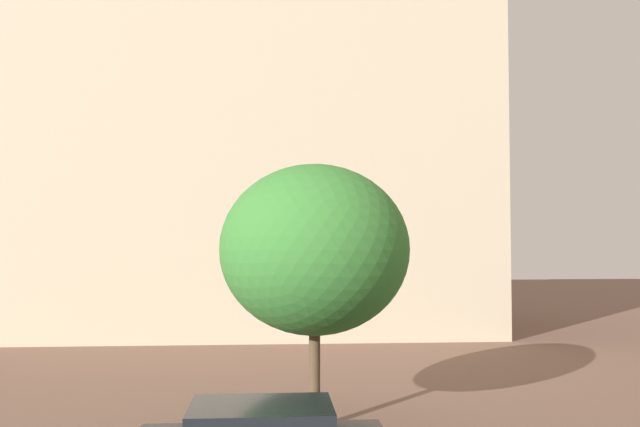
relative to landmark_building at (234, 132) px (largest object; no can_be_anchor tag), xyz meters
The scene contains 2 objects.
landmark_building is the anchor object (origin of this frame).
tree_curb_far 18.70m from the landmark_building, 80.96° to the right, with size 4.16×4.16×5.75m.
Camera 1 is at (-1.20, -1.85, 4.02)m, focal length 37.43 mm.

